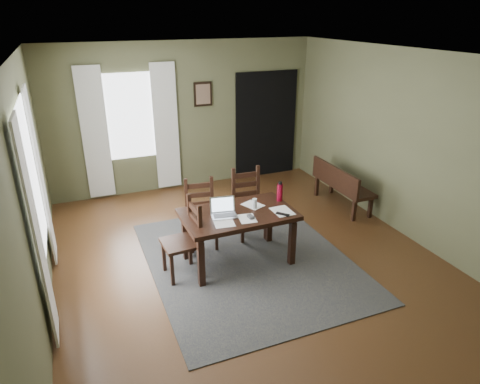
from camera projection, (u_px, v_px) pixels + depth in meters
name	position (u px, v px, depth m)	size (l,w,h in m)	color
ground	(248.00, 260.00, 5.88)	(5.00, 6.00, 0.01)	#492C16
room_shell	(249.00, 132.00, 5.17)	(5.02, 6.02, 2.71)	brown
rug	(248.00, 260.00, 5.87)	(2.60, 3.20, 0.01)	#373737
dining_table	(238.00, 219.00, 5.59)	(1.47, 0.90, 0.73)	black
chair_end	(185.00, 240.00, 5.38)	(0.47, 0.47, 1.02)	black
chair_back_left	(201.00, 214.00, 6.09)	(0.49, 0.49, 0.98)	black
chair_back_right	(249.00, 204.00, 6.37)	(0.48, 0.48, 1.03)	black
bench	(340.00, 183.00, 7.32)	(0.42, 1.32, 0.75)	black
laptop	(223.00, 211.00, 5.48)	(0.36, 0.31, 0.22)	#B7B7BC
computer_mouse	(251.00, 217.00, 5.40)	(0.06, 0.10, 0.03)	#3F3F42
tv_remote	(283.00, 214.00, 5.49)	(0.05, 0.18, 0.02)	black
drinking_glass	(255.00, 204.00, 5.64)	(0.06, 0.06, 0.14)	silver
water_bottle	(280.00, 192.00, 5.86)	(0.10, 0.10, 0.28)	#A90D2D
paper_a	(223.00, 222.00, 5.31)	(0.25, 0.32, 0.00)	white
paper_b	(282.00, 211.00, 5.59)	(0.24, 0.31, 0.00)	white
paper_c	(253.00, 205.00, 5.77)	(0.21, 0.27, 0.00)	white
paper_e	(247.00, 219.00, 5.39)	(0.20, 0.27, 0.00)	white
window_left	(32.00, 182.00, 4.62)	(0.01, 1.30, 1.70)	white
window_back	(130.00, 117.00, 7.49)	(1.00, 0.01, 1.50)	white
curtain_left_near	(37.00, 236.00, 4.03)	(0.03, 0.48, 2.30)	silver
curtain_left_far	(41.00, 178.00, 5.43)	(0.03, 0.48, 2.30)	silver
curtain_back_left	(95.00, 134.00, 7.35)	(0.44, 0.03, 2.30)	silver
curtain_back_right	(166.00, 128.00, 7.78)	(0.44, 0.03, 2.30)	silver
framed_picture	(203.00, 94.00, 7.84)	(0.34, 0.03, 0.44)	black
doorway_back	(266.00, 125.00, 8.57)	(1.30, 0.03, 2.10)	black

